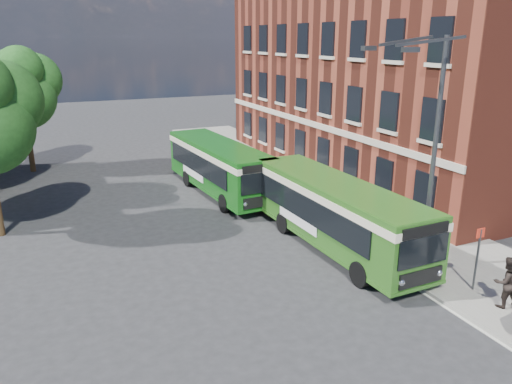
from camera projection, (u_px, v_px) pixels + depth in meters
name	position (u px, v px, depth m)	size (l,w,h in m)	color
ground	(283.00, 273.00, 19.68)	(120.00, 120.00, 0.00)	#28282B
pavement	(328.00, 194.00, 29.35)	(6.00, 48.00, 0.15)	gray
kerb_line	(281.00, 202.00, 28.18)	(0.12, 48.00, 0.01)	beige
brick_office	(390.00, 67.00, 33.49)	(12.10, 26.00, 14.20)	maroon
street_lamp	(427.00, 154.00, 18.38)	(2.96, 2.38, 9.00)	#383A3D
bus_stop_sign	(478.00, 255.00, 17.73)	(0.35, 0.08, 2.52)	#383A3D
bus_front	(335.00, 208.00, 21.57)	(2.89, 10.78, 3.02)	#2A5F1B
bus_rear	(219.00, 163.00, 29.24)	(3.26, 10.44, 3.02)	#135514
pedestrian_a	(419.00, 251.00, 19.34)	(0.61, 0.40, 1.67)	black
pedestrian_b	(506.00, 282.00, 16.73)	(0.89, 0.69, 1.82)	black
tree_right	(23.00, 88.00, 32.88)	(4.99, 4.75, 8.43)	#3A2815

